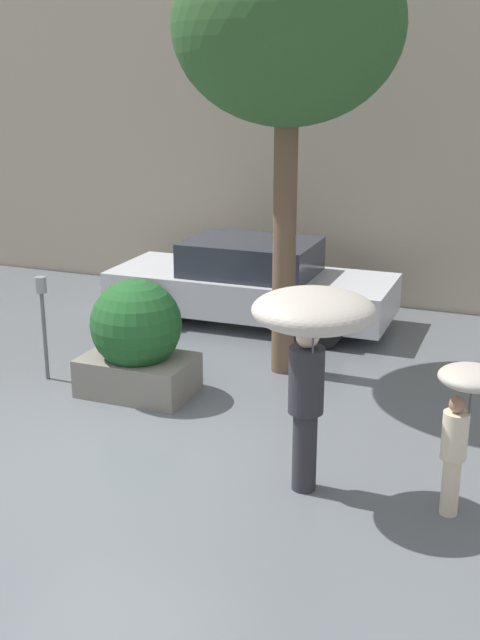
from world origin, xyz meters
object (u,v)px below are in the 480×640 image
parked_car_near (251,284)px  street_tree (288,28)px  parking_meter (42,307)px  planter_box (137,339)px  person_adult (312,332)px  person_child (465,407)px

parked_car_near → street_tree: size_ratio=0.81×
street_tree → parked_car_near: bearing=121.7°
street_tree → parking_meter: bearing=-152.7°
planter_box → street_tree: street_tree is taller
person_adult → person_child: person_adult is taller
street_tree → parking_meter: street_tree is taller
parked_car_near → street_tree: 4.25m
person_child → parked_car_near: size_ratio=0.32×
person_child → person_adult: bearing=172.7°
person_child → parked_car_near: 6.01m
person_adult → street_tree: size_ratio=0.36×
parking_meter → person_adult: bearing=-21.7°
person_child → street_tree: street_tree is taller
parked_car_near → street_tree: (1.16, -1.88, 3.63)m
planter_box → street_tree: 4.05m
planter_box → person_child: (3.97, -1.43, 0.35)m
planter_box → person_child: size_ratio=1.02×
person_adult → street_tree: street_tree is taller
person_child → parked_car_near: (-3.74, 4.68, -0.44)m
person_adult → person_child: bearing=61.1°
parked_car_near → street_tree: bearing=-149.1°
person_adult → street_tree: bearing=167.5°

